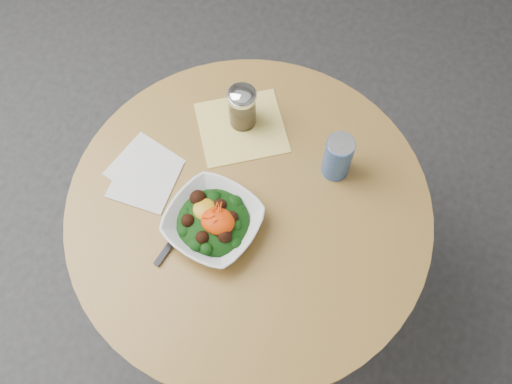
# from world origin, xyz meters

# --- Properties ---
(ground) EXTENTS (6.00, 6.00, 0.00)m
(ground) POSITION_xyz_m (0.00, 0.00, 0.00)
(ground) COLOR #2D2C2F
(ground) RESTS_ON ground
(table) EXTENTS (0.90, 0.90, 0.75)m
(table) POSITION_xyz_m (0.00, 0.00, 0.55)
(table) COLOR black
(table) RESTS_ON ground
(cloth_napkin) EXTENTS (0.29, 0.28, 0.00)m
(cloth_napkin) POSITION_xyz_m (-0.09, 0.21, 0.75)
(cloth_napkin) COLOR yellow
(cloth_napkin) RESTS_ON table
(paper_napkins) EXTENTS (0.19, 0.20, 0.00)m
(paper_napkins) POSITION_xyz_m (-0.28, 0.00, 0.75)
(paper_napkins) COLOR silver
(paper_napkins) RESTS_ON table
(salad_bowl) EXTENTS (0.26, 0.26, 0.08)m
(salad_bowl) POSITION_xyz_m (-0.06, -0.07, 0.78)
(salad_bowl) COLOR white
(salad_bowl) RESTS_ON table
(fork) EXTENTS (0.07, 0.22, 0.00)m
(fork) POSITION_xyz_m (-0.13, -0.10, 0.76)
(fork) COLOR black
(fork) RESTS_ON table
(spice_shaker) EXTENTS (0.07, 0.07, 0.13)m
(spice_shaker) POSITION_xyz_m (-0.09, 0.23, 0.82)
(spice_shaker) COLOR silver
(spice_shaker) RESTS_ON table
(beverage_can) EXTENTS (0.07, 0.07, 0.13)m
(beverage_can) POSITION_xyz_m (0.17, 0.17, 0.82)
(beverage_can) COLOR #0D2B95
(beverage_can) RESTS_ON table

